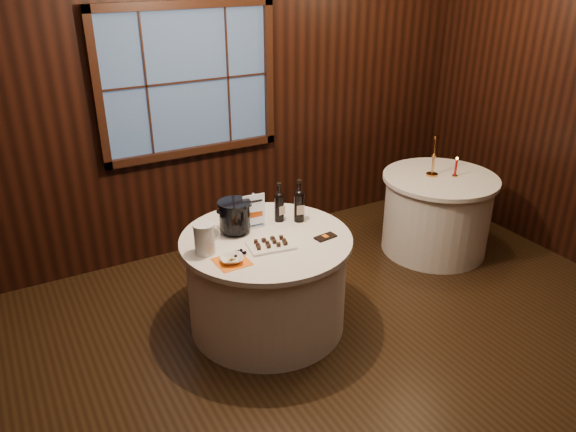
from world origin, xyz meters
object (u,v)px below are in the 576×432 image
cracker_bowl (232,259)px  red_candle (456,169)px  port_bottle_left (279,205)px  port_bottle_right (299,203)px  chocolate_plate (271,244)px  brass_candlestick (433,161)px  ice_bucket (235,216)px  grape_bunch (239,253)px  main_table (267,282)px  side_table (436,213)px  sign_stand (254,216)px  glass_pitcher (205,238)px  chocolate_box (325,237)px

cracker_bowl → red_candle: size_ratio=0.83×
port_bottle_left → port_bottle_right: 0.15m
chocolate_plate → brass_candlestick: size_ratio=0.90×
ice_bucket → grape_bunch: ice_bucket is taller
brass_candlestick → main_table: bearing=-169.4°
side_table → port_bottle_right: size_ratio=3.15×
main_table → ice_bucket: ice_bucket is taller
sign_stand → side_table: bearing=7.8°
ice_bucket → red_candle: (2.28, 0.05, -0.06)m
ice_bucket → glass_pitcher: 0.36m
port_bottle_right → main_table: bearing=-146.8°
main_table → cracker_bowl: cracker_bowl is taller
port_bottle_right → chocolate_plate: (-0.39, -0.27, -0.13)m
ice_bucket → cracker_bowl: ice_bucket is taller
main_table → grape_bunch: 0.52m
main_table → red_candle: bearing=6.5°
side_table → cracker_bowl: 2.46m
port_bottle_right → chocolate_box: size_ratio=2.10×
chocolate_plate → brass_candlestick: (1.98, 0.51, 0.12)m
main_table → chocolate_box: chocolate_box is taller
port_bottle_left → grape_bunch: 0.63m
brass_candlestick → port_bottle_right: bearing=-171.4°
brass_candlestick → chocolate_plate: bearing=-165.6°
side_table → brass_candlestick: bearing=132.1°
ice_bucket → red_candle: size_ratio=1.32×
red_candle → chocolate_box: bearing=-165.1°
chocolate_box → cracker_bowl: 0.75m
side_table → chocolate_box: bearing=-162.2°
ice_bucket → chocolate_plate: size_ratio=0.71×
port_bottle_right → chocolate_box: (0.02, -0.34, -0.14)m
port_bottle_left → port_bottle_right: size_ratio=0.92×
glass_pitcher → brass_candlestick: size_ratio=0.57×
port_bottle_left → sign_stand: bearing=171.6°
chocolate_box → red_candle: size_ratio=0.86×
grape_bunch → port_bottle_right: bearing=23.3°
side_table → red_candle: size_ratio=5.67×
port_bottle_right → red_candle: port_bottle_right is taller
chocolate_plate → cracker_bowl: (-0.34, -0.07, 0.00)m
sign_stand → red_candle: bearing=6.0°
chocolate_plate → brass_candlestick: brass_candlestick is taller
grape_bunch → brass_candlestick: size_ratio=0.42×
side_table → glass_pitcher: size_ratio=4.81×
port_bottle_left → port_bottle_right: bearing=-39.6°
chocolate_box → grape_bunch: bearing=167.5°
main_table → side_table: bearing=8.5°
ice_bucket → chocolate_box: size_ratio=1.53×
ice_bucket → grape_bunch: size_ratio=1.52×
main_table → cracker_bowl: size_ratio=8.08×
ice_bucket → chocolate_plate: 0.37m
ice_bucket → glass_pitcher: size_ratio=1.12×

